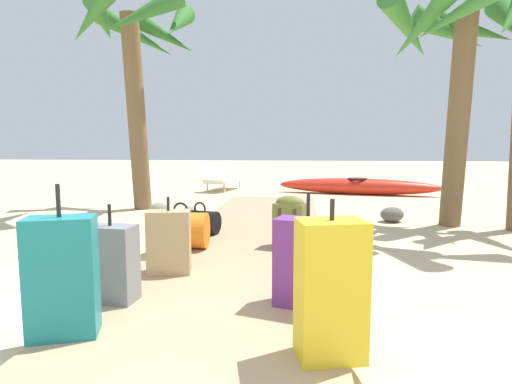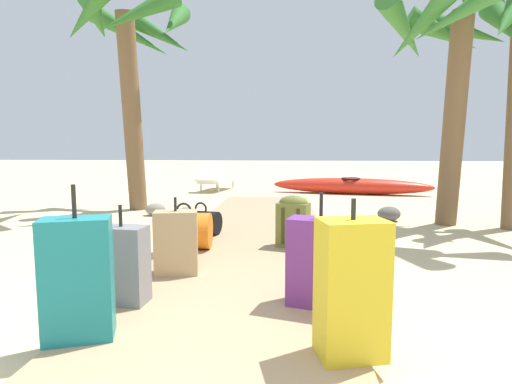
{
  "view_description": "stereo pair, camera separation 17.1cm",
  "coord_description": "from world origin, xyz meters",
  "px_view_note": "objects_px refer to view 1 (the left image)",
  "views": [
    {
      "loc": [
        0.61,
        -1.3,
        1.15
      ],
      "look_at": [
        -0.0,
        4.03,
        0.55
      ],
      "focal_mm": 28.35,
      "sensor_mm": 36.0,
      "label": 1
    },
    {
      "loc": [
        0.44,
        -1.32,
        1.15
      ],
      "look_at": [
        -0.0,
        4.03,
        0.55
      ],
      "focal_mm": 28.35,
      "sensor_mm": 36.0,
      "label": 2
    }
  ],
  "objects_px": {
    "suitcase_teal": "(62,277)",
    "lounge_chair": "(222,178)",
    "duffel_bag_black": "(200,222)",
    "duffel_bag_orange": "(181,230)",
    "suitcase_purple": "(307,263)",
    "kayak": "(357,186)",
    "suitcase_tan": "(169,242)",
    "suitcase_yellow": "(330,290)",
    "backpack_olive": "(290,220)",
    "palm_tree_far_left": "(139,46)",
    "palm_tree_far_right": "(461,40)",
    "suitcase_grey": "(112,263)"
  },
  "relations": [
    {
      "from": "suitcase_teal",
      "to": "lounge_chair",
      "type": "bearing_deg",
      "value": 95.2
    },
    {
      "from": "suitcase_purple",
      "to": "lounge_chair",
      "type": "xyz_separation_m",
      "value": [
        -2.14,
        7.82,
        -0.05
      ]
    },
    {
      "from": "suitcase_purple",
      "to": "suitcase_tan",
      "type": "xyz_separation_m",
      "value": [
        -1.16,
        0.6,
        -0.03
      ]
    },
    {
      "from": "suitcase_purple",
      "to": "suitcase_teal",
      "type": "bearing_deg",
      "value": -157.02
    },
    {
      "from": "suitcase_grey",
      "to": "lounge_chair",
      "type": "relative_size",
      "value": 0.42
    },
    {
      "from": "palm_tree_far_left",
      "to": "kayak",
      "type": "xyz_separation_m",
      "value": [
        4.22,
        2.94,
        -2.71
      ]
    },
    {
      "from": "suitcase_tan",
      "to": "suitcase_grey",
      "type": "bearing_deg",
      "value": -106.09
    },
    {
      "from": "suitcase_purple",
      "to": "duffel_bag_black",
      "type": "relative_size",
      "value": 1.52
    },
    {
      "from": "palm_tree_far_left",
      "to": "lounge_chair",
      "type": "xyz_separation_m",
      "value": [
        0.78,
        3.4,
        -2.58
      ]
    },
    {
      "from": "duffel_bag_black",
      "to": "palm_tree_far_left",
      "type": "bearing_deg",
      "value": 125.95
    },
    {
      "from": "suitcase_purple",
      "to": "duffel_bag_orange",
      "type": "relative_size",
      "value": 1.34
    },
    {
      "from": "palm_tree_far_left",
      "to": "suitcase_tan",
      "type": "bearing_deg",
      "value": -65.18
    },
    {
      "from": "suitcase_purple",
      "to": "palm_tree_far_left",
      "type": "distance_m",
      "value": 5.87
    },
    {
      "from": "suitcase_purple",
      "to": "suitcase_grey",
      "type": "height_order",
      "value": "suitcase_purple"
    },
    {
      "from": "duffel_bag_black",
      "to": "palm_tree_far_right",
      "type": "bearing_deg",
      "value": 19.38
    },
    {
      "from": "duffel_bag_orange",
      "to": "suitcase_tan",
      "type": "relative_size",
      "value": 0.88
    },
    {
      "from": "duffel_bag_black",
      "to": "duffel_bag_orange",
      "type": "bearing_deg",
      "value": -91.75
    },
    {
      "from": "suitcase_teal",
      "to": "lounge_chair",
      "type": "distance_m",
      "value": 8.44
    },
    {
      "from": "suitcase_yellow",
      "to": "palm_tree_far_right",
      "type": "distance_m",
      "value": 4.98
    },
    {
      "from": "suitcase_teal",
      "to": "palm_tree_far_right",
      "type": "distance_m",
      "value": 5.69
    },
    {
      "from": "suitcase_yellow",
      "to": "kayak",
      "type": "bearing_deg",
      "value": 81.52
    },
    {
      "from": "lounge_chair",
      "to": "suitcase_purple",
      "type": "bearing_deg",
      "value": -74.69
    },
    {
      "from": "backpack_olive",
      "to": "suitcase_tan",
      "type": "xyz_separation_m",
      "value": [
        -0.99,
        -1.01,
        -0.02
      ]
    },
    {
      "from": "backpack_olive",
      "to": "palm_tree_far_right",
      "type": "distance_m",
      "value": 3.63
    },
    {
      "from": "suitcase_tan",
      "to": "palm_tree_far_left",
      "type": "xyz_separation_m",
      "value": [
        -1.76,
        3.81,
        2.56
      ]
    },
    {
      "from": "suitcase_purple",
      "to": "kayak",
      "type": "xyz_separation_m",
      "value": [
        1.3,
        7.36,
        -0.18
      ]
    },
    {
      "from": "duffel_bag_orange",
      "to": "suitcase_grey",
      "type": "height_order",
      "value": "suitcase_grey"
    },
    {
      "from": "palm_tree_far_right",
      "to": "lounge_chair",
      "type": "bearing_deg",
      "value": 133.56
    },
    {
      "from": "suitcase_tan",
      "to": "duffel_bag_black",
      "type": "height_order",
      "value": "suitcase_tan"
    },
    {
      "from": "suitcase_tan",
      "to": "suitcase_teal",
      "type": "bearing_deg",
      "value": -100.42
    },
    {
      "from": "kayak",
      "to": "lounge_chair",
      "type": "bearing_deg",
      "value": 172.35
    },
    {
      "from": "suitcase_tan",
      "to": "lounge_chair",
      "type": "xyz_separation_m",
      "value": [
        -0.98,
        7.22,
        -0.02
      ]
    },
    {
      "from": "suitcase_grey",
      "to": "palm_tree_far_right",
      "type": "bearing_deg",
      "value": 44.72
    },
    {
      "from": "duffel_bag_orange",
      "to": "backpack_olive",
      "type": "height_order",
      "value": "backpack_olive"
    },
    {
      "from": "suitcase_yellow",
      "to": "suitcase_teal",
      "type": "relative_size",
      "value": 0.94
    },
    {
      "from": "suitcase_purple",
      "to": "suitcase_yellow",
      "type": "bearing_deg",
      "value": -80.83
    },
    {
      "from": "suitcase_teal",
      "to": "palm_tree_far_right",
      "type": "relative_size",
      "value": 0.26
    },
    {
      "from": "duffel_bag_black",
      "to": "suitcase_teal",
      "type": "xyz_separation_m",
      "value": [
        -0.09,
        -2.75,
        0.2
      ]
    },
    {
      "from": "duffel_bag_black",
      "to": "palm_tree_far_right",
      "type": "relative_size",
      "value": 0.15
    },
    {
      "from": "suitcase_purple",
      "to": "palm_tree_far_right",
      "type": "relative_size",
      "value": 0.23
    },
    {
      "from": "duffel_bag_orange",
      "to": "backpack_olive",
      "type": "distance_m",
      "value": 1.16
    },
    {
      "from": "duffel_bag_black",
      "to": "palm_tree_far_left",
      "type": "height_order",
      "value": "palm_tree_far_left"
    },
    {
      "from": "duffel_bag_orange",
      "to": "suitcase_grey",
      "type": "relative_size",
      "value": 0.85
    },
    {
      "from": "backpack_olive",
      "to": "lounge_chair",
      "type": "height_order",
      "value": "lounge_chair"
    },
    {
      "from": "suitcase_purple",
      "to": "suitcase_grey",
      "type": "bearing_deg",
      "value": -177.65
    },
    {
      "from": "suitcase_purple",
      "to": "suitcase_tan",
      "type": "bearing_deg",
      "value": 152.46
    },
    {
      "from": "suitcase_yellow",
      "to": "backpack_olive",
      "type": "bearing_deg",
      "value": 96.8
    },
    {
      "from": "duffel_bag_orange",
      "to": "kayak",
      "type": "bearing_deg",
      "value": 66.15
    },
    {
      "from": "suitcase_grey",
      "to": "suitcase_purple",
      "type": "bearing_deg",
      "value": 2.35
    },
    {
      "from": "suitcase_grey",
      "to": "kayak",
      "type": "bearing_deg",
      "value": 70.33
    }
  ]
}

